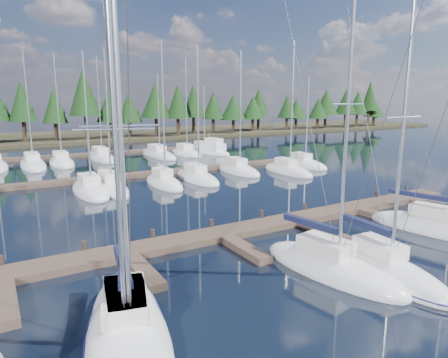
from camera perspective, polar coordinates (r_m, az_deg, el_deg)
ground at (r=35.92m, az=-10.28°, el=-2.58°), size 260.00×260.00×0.00m
far_shore at (r=93.92m, az=-23.22°, el=5.45°), size 220.00×30.00×0.60m
main_dock at (r=24.85m, az=0.04°, el=-8.28°), size 44.00×6.13×0.90m
back_docks at (r=54.36m, az=-17.51°, el=2.02°), size 50.00×21.80×0.40m
front_sailboat_1 at (r=15.87m, az=-13.83°, el=-20.48°), size 5.47×9.84×13.86m
front_sailboat_2 at (r=15.91m, az=-13.35°, el=-20.35°), size 4.40×9.60×14.05m
front_sailboat_3 at (r=21.12m, az=14.98°, el=-12.06°), size 3.85×8.50×15.14m
front_sailboat_4 at (r=21.66m, az=21.83°, el=-11.93°), size 3.02×8.07×14.10m
front_sailboat_5 at (r=29.64m, az=28.72°, el=-6.29°), size 4.94×9.97×13.03m
back_sailboat_rows at (r=49.69m, az=-15.67°, el=1.36°), size 48.49×32.32×16.82m
motor_yacht_right at (r=63.38m, az=-1.65°, el=4.05°), size 3.88×8.45×4.06m
tree_line at (r=83.60m, az=-24.15°, el=9.60°), size 184.80×11.90×13.72m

